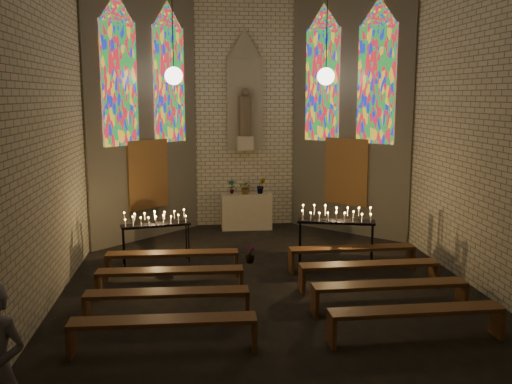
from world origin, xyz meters
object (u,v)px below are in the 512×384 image
aisle_flower_pot (250,254)px  votive_stand_left (155,221)px  votive_stand_right (336,217)px  altar (246,211)px

aisle_flower_pot → votive_stand_left: size_ratio=0.24×
aisle_flower_pot → votive_stand_left: bearing=174.3°
votive_stand_left → votive_stand_right: bearing=-19.9°
aisle_flower_pot → votive_stand_right: size_ratio=0.22×
votive_stand_left → votive_stand_right: size_ratio=0.90×
aisle_flower_pot → votive_stand_left: (-2.10, 0.21, 0.77)m
altar → votive_stand_right: votive_stand_right is taller
votive_stand_left → votive_stand_right: 4.02m
altar → aisle_flower_pot: (-0.22, -3.35, -0.31)m
altar → votive_stand_left: votive_stand_left is taller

